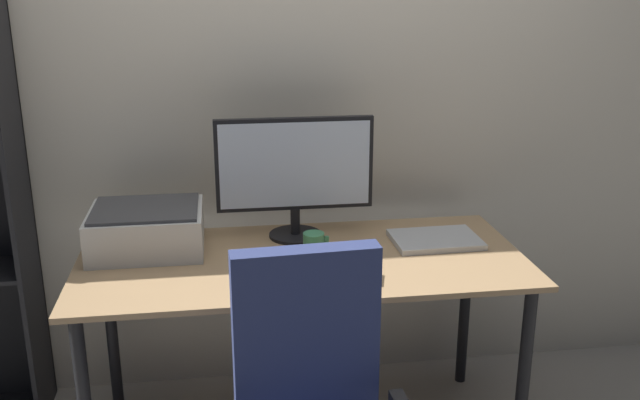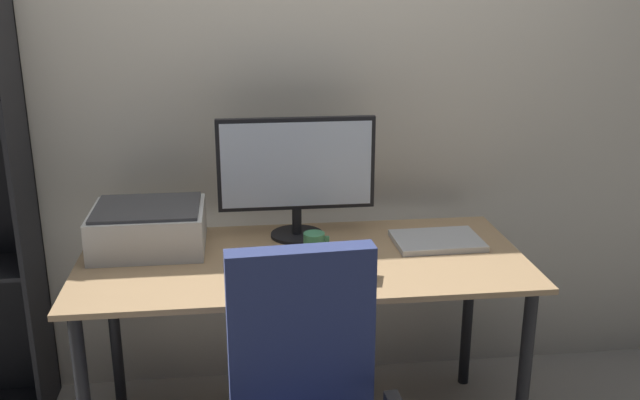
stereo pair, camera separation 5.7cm
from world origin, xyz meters
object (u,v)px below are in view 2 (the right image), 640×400
object	(u,v)px
printer	(149,227)
desk	(303,279)
mouse	(365,276)
keyboard	(302,281)
coffee_mug	(314,244)
laptop	(437,241)
monitor	(297,170)

from	to	relation	value
printer	desk	bearing A→B (deg)	-16.30
mouse	desk	bearing A→B (deg)	145.65
keyboard	coffee_mug	size ratio (longest dim) A/B	3.17
keyboard	laptop	size ratio (longest dim) A/B	0.91
laptop	mouse	bearing A→B (deg)	-138.70
keyboard	mouse	size ratio (longest dim) A/B	3.02
desk	laptop	xyz separation A→B (m)	(0.51, 0.08, 0.09)
desk	laptop	world-z (taller)	laptop
coffee_mug	printer	world-z (taller)	printer
laptop	printer	world-z (taller)	printer
mouse	monitor	bearing A→B (deg)	128.33
monitor	keyboard	world-z (taller)	monitor
monitor	laptop	size ratio (longest dim) A/B	1.83
keyboard	printer	world-z (taller)	printer
mouse	printer	distance (m)	0.83
keyboard	printer	bearing A→B (deg)	143.22
coffee_mug	printer	distance (m)	0.61
desk	coffee_mug	xyz separation A→B (m)	(0.04, 0.01, 0.13)
desk	keyboard	size ratio (longest dim) A/B	5.42
desk	laptop	bearing A→B (deg)	8.91
monitor	coffee_mug	size ratio (longest dim) A/B	6.40
keyboard	coffee_mug	world-z (taller)	coffee_mug
laptop	coffee_mug	bearing A→B (deg)	-173.27
desk	mouse	xyz separation A→B (m)	(0.19, -0.22, 0.10)
monitor	laptop	xyz separation A→B (m)	(0.51, -0.14, -0.25)
keyboard	printer	distance (m)	0.65
desk	monitor	size ratio (longest dim) A/B	2.68
monitor	coffee_mug	distance (m)	0.30
mouse	coffee_mug	distance (m)	0.27
coffee_mug	monitor	bearing A→B (deg)	101.81
laptop	printer	distance (m)	1.06
desk	mouse	bearing A→B (deg)	-49.78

